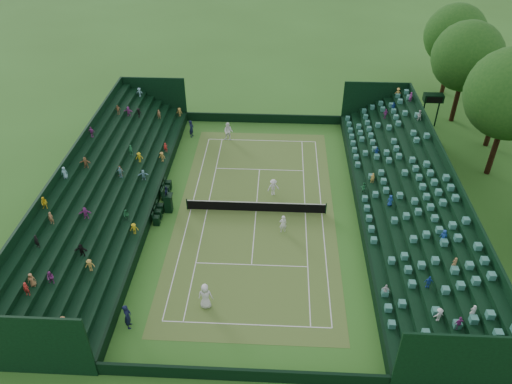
# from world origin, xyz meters

# --- Properties ---
(ground) EXTENTS (160.00, 160.00, 0.00)m
(ground) POSITION_xyz_m (0.00, 0.00, 0.00)
(ground) COLOR #2F601E
(ground) RESTS_ON ground
(court_surface) EXTENTS (12.97, 26.77, 0.01)m
(court_surface) POSITION_xyz_m (0.00, 0.00, 0.01)
(court_surface) COLOR #3A7F2A
(court_surface) RESTS_ON ground
(perimeter_wall_north) EXTENTS (17.17, 0.20, 1.00)m
(perimeter_wall_north) POSITION_xyz_m (0.00, 15.88, 0.50)
(perimeter_wall_north) COLOR black
(perimeter_wall_north) RESTS_ON ground
(perimeter_wall_south) EXTENTS (17.17, 0.20, 1.00)m
(perimeter_wall_south) POSITION_xyz_m (0.00, -15.88, 0.50)
(perimeter_wall_south) COLOR black
(perimeter_wall_south) RESTS_ON ground
(perimeter_wall_east) EXTENTS (0.20, 31.77, 1.00)m
(perimeter_wall_east) POSITION_xyz_m (8.48, 0.00, 0.50)
(perimeter_wall_east) COLOR black
(perimeter_wall_east) RESTS_ON ground
(perimeter_wall_west) EXTENTS (0.20, 31.77, 1.00)m
(perimeter_wall_west) POSITION_xyz_m (-8.48, 0.00, 0.50)
(perimeter_wall_west) COLOR black
(perimeter_wall_west) RESTS_ON ground
(north_grandstand) EXTENTS (6.60, 32.00, 4.90)m
(north_grandstand) POSITION_xyz_m (12.66, 0.00, 1.55)
(north_grandstand) COLOR black
(north_grandstand) RESTS_ON ground
(south_grandstand) EXTENTS (6.60, 32.00, 4.90)m
(south_grandstand) POSITION_xyz_m (-12.66, 0.00, 1.55)
(south_grandstand) COLOR black
(south_grandstand) RESTS_ON ground
(tennis_net) EXTENTS (11.67, 0.10, 1.06)m
(tennis_net) POSITION_xyz_m (0.00, 0.00, 0.53)
(tennis_net) COLOR black
(tennis_net) RESTS_ON ground
(scoreboard_tower) EXTENTS (2.00, 1.00, 3.70)m
(scoreboard_tower) POSITION_xyz_m (17.75, 16.00, 3.14)
(scoreboard_tower) COLOR black
(scoreboard_tower) RESTS_ON ground
(tree_row) EXTENTS (10.88, 36.16, 11.89)m
(tree_row) POSITION_xyz_m (21.81, 11.10, 6.94)
(tree_row) COLOR black
(tree_row) RESTS_ON ground
(umpire_chair) EXTENTS (0.79, 0.79, 2.49)m
(umpire_chair) POSITION_xyz_m (-7.28, -0.33, 1.07)
(umpire_chair) COLOR black
(umpire_chair) RESTS_ON ground
(courtside_chairs) EXTENTS (0.53, 5.50, 1.14)m
(courtside_chairs) POSITION_xyz_m (-7.93, 0.39, 0.43)
(courtside_chairs) COLOR black
(courtside_chairs) RESTS_ON ground
(player_near_west) EXTENTS (0.99, 0.65, 2.00)m
(player_near_west) POSITION_xyz_m (-2.79, -10.49, 1.00)
(player_near_west) COLOR silver
(player_near_west) RESTS_ON ground
(player_near_east) EXTENTS (0.66, 0.52, 1.60)m
(player_near_east) POSITION_xyz_m (2.25, -2.49, 0.80)
(player_near_east) COLOR white
(player_near_east) RESTS_ON ground
(player_far_west) EXTENTS (1.07, 0.89, 1.97)m
(player_far_west) POSITION_xyz_m (-3.44, 11.82, 0.99)
(player_far_west) COLOR white
(player_far_west) RESTS_ON ground
(player_far_east) EXTENTS (1.16, 0.90, 1.57)m
(player_far_east) POSITION_xyz_m (1.37, 2.47, 0.79)
(player_far_east) COLOR white
(player_far_east) RESTS_ON ground
(line_judge_north) EXTENTS (0.55, 0.74, 1.85)m
(line_judge_north) POSITION_xyz_m (-7.33, 12.39, 0.92)
(line_judge_north) COLOR black
(line_judge_north) RESTS_ON ground
(line_judge_south) EXTENTS (0.56, 0.76, 1.92)m
(line_judge_south) POSITION_xyz_m (-7.48, -12.39, 0.96)
(line_judge_south) COLOR black
(line_judge_south) RESTS_ON ground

